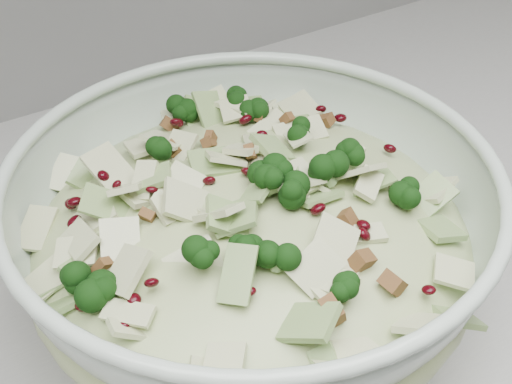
# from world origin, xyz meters

# --- Properties ---
(counter) EXTENTS (3.60, 0.60, 0.90)m
(counter) POSITION_xyz_m (0.00, 1.70, 0.45)
(counter) COLOR #AFAFAA
(counter) RESTS_ON floor
(mixing_bowl) EXTENTS (0.42, 0.42, 0.14)m
(mixing_bowl) POSITION_xyz_m (-0.44, 1.60, 0.97)
(mixing_bowl) COLOR #B3C5B6
(mixing_bowl) RESTS_ON counter
(salad) EXTENTS (0.44, 0.44, 0.14)m
(salad) POSITION_xyz_m (-0.44, 1.60, 0.99)
(salad) COLOR #C1D08E
(salad) RESTS_ON mixing_bowl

